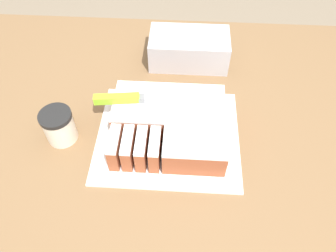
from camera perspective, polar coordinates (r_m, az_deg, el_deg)
The scene contains 7 objects.
ground_plane at distance 1.74m, azimuth -0.53°, elevation -19.30°, with size 8.00×8.00×0.00m, color #7F705B.
countertop at distance 1.32m, azimuth -0.68°, elevation -12.88°, with size 1.40×1.10×0.90m.
cake_board at distance 0.92m, azimuth 0.00°, elevation -1.70°, with size 0.40×0.34×0.01m.
cake at distance 0.89m, azimuth 0.36°, elevation 0.21°, with size 0.31×0.25×0.08m.
knife at distance 0.89m, azimuth -7.22°, elevation 4.75°, with size 0.30×0.06×0.02m.
coffee_cup at distance 0.93m, azimuth -18.44°, elevation -0.01°, with size 0.09×0.09×0.10m.
storage_box at distance 1.12m, azimuth 3.67°, elevation 13.24°, with size 0.26×0.14×0.10m.
Camera 1 is at (0.05, -0.57, 1.64)m, focal length 35.00 mm.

